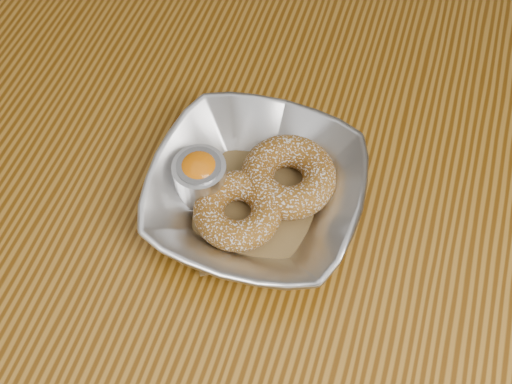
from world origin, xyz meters
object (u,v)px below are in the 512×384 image
(donut_back, at_px, (288,176))
(donut_front, at_px, (238,210))
(table, at_px, (258,195))
(ramekin, at_px, (200,177))
(serving_bowl, at_px, (256,193))

(donut_back, xyz_separation_m, donut_front, (-0.04, -0.05, -0.00))
(table, bearing_deg, ramekin, -117.70)
(table, distance_m, ramekin, 0.16)
(table, xyz_separation_m, ramekin, (-0.04, -0.08, 0.14))
(donut_front, relative_size, ramekin, 1.61)
(table, height_order, ramekin, ramekin)
(ramekin, bearing_deg, serving_bowl, 4.38)
(table, xyz_separation_m, donut_front, (0.01, -0.10, 0.13))
(serving_bowl, bearing_deg, table, 106.09)
(serving_bowl, distance_m, donut_back, 0.04)
(donut_back, height_order, ramekin, ramekin)
(table, relative_size, donut_back, 11.76)
(table, distance_m, donut_back, 0.14)
(serving_bowl, xyz_separation_m, donut_front, (-0.01, -0.02, -0.00))
(donut_back, bearing_deg, table, 139.23)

